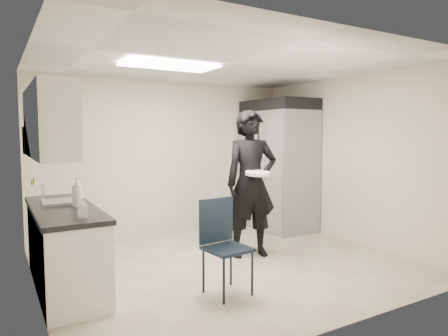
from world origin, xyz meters
TOP-DOWN VIEW (x-y plane):
  - floor at (0.00, 0.00)m, footprint 4.50×4.50m
  - ceiling at (0.00, 0.00)m, footprint 4.50×4.50m
  - back_wall at (0.00, 2.00)m, footprint 4.50×0.00m
  - left_wall at (-2.25, 0.00)m, footprint 0.00×4.00m
  - right_wall at (2.25, 0.00)m, footprint 0.00×4.00m
  - ceiling_panel at (-0.60, 0.40)m, footprint 1.20×0.60m
  - lower_counter at (-1.95, 0.20)m, footprint 0.60×1.90m
  - countertop at (-1.95, 0.20)m, footprint 0.64×1.95m
  - sink at (-1.93, 0.45)m, footprint 0.42×0.40m
  - faucet at (-2.13, 0.45)m, footprint 0.02×0.02m
  - upper_cabinets at (-2.08, 0.20)m, footprint 0.35×1.80m
  - towel_dispenser at (-2.14, 1.35)m, footprint 0.22×0.30m
  - notice_sticker_left at (-2.24, 0.10)m, footprint 0.00×0.12m
  - notice_sticker_right at (-2.24, 0.30)m, footprint 0.00×0.12m
  - commercial_fridge at (1.83, 1.27)m, footprint 0.80×1.35m
  - fridge_compressor at (1.83, 1.27)m, footprint 0.80×1.35m
  - folding_chair at (-0.49, -0.86)m, footprint 0.48×0.48m
  - man_tuxedo at (0.49, 0.15)m, footprint 0.84×0.66m
  - bucket_lid at (0.43, -0.09)m, footprint 0.40×0.40m
  - soap_bottle_a at (-1.82, 0.12)m, footprint 0.18×0.18m
  - soap_bottle_b at (-1.88, -0.51)m, footprint 0.09×0.09m

SIDE VIEW (x-z plane):
  - floor at x=0.00m, z-range 0.00..0.00m
  - lower_counter at x=-1.95m, z-range 0.00..0.86m
  - folding_chair at x=-0.49m, z-range 0.00..0.98m
  - sink at x=-1.93m, z-range 0.80..0.94m
  - countertop at x=-1.95m, z-range 0.86..0.91m
  - soap_bottle_b at x=-1.88m, z-range 0.91..1.10m
  - man_tuxedo at x=0.49m, z-range 0.00..2.03m
  - faucet at x=-2.13m, z-range 0.90..1.14m
  - commercial_fridge at x=1.83m, z-range 0.00..2.10m
  - soap_bottle_a at x=-1.82m, z-range 0.91..1.24m
  - notice_sticker_right at x=-2.24m, z-range 1.15..1.21m
  - bucket_lid at x=0.43m, z-range 1.16..1.20m
  - notice_sticker_left at x=-2.24m, z-range 1.19..1.25m
  - back_wall at x=0.00m, z-range -0.95..3.55m
  - left_wall at x=-2.25m, z-range -0.70..3.30m
  - right_wall at x=2.25m, z-range -0.70..3.30m
  - towel_dispenser at x=-2.14m, z-range 1.45..1.80m
  - upper_cabinets at x=-2.08m, z-range 1.45..2.20m
  - fridge_compressor at x=1.83m, z-range 2.10..2.30m
  - ceiling_panel at x=-0.60m, z-range 2.56..2.58m
  - ceiling at x=0.00m, z-range 2.60..2.60m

